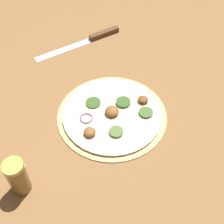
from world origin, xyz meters
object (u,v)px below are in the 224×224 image
spice_jar (18,177)px  loose_cap (18,168)px  knife (94,38)px  pizza (112,114)px

spice_jar → loose_cap: (-0.04, 0.04, -0.05)m
knife → loose_cap: knife is taller
pizza → loose_cap: (-0.17, -0.25, -0.00)m
knife → loose_cap: size_ratio=7.19×
loose_cap → knife: bearing=92.4°
knife → spice_jar: bearing=44.5°
pizza → spice_jar: spice_jar is taller
knife → spice_jar: size_ratio=2.59×
pizza → spice_jar: bearing=-114.0°
spice_jar → pizza: bearing=66.0°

